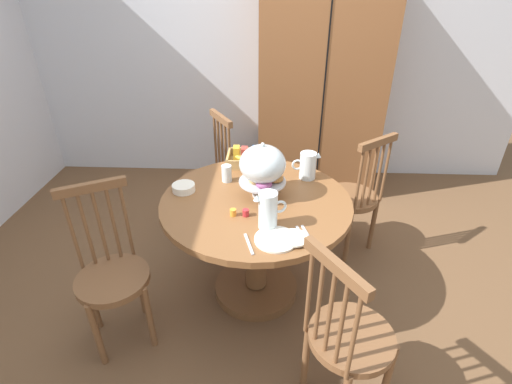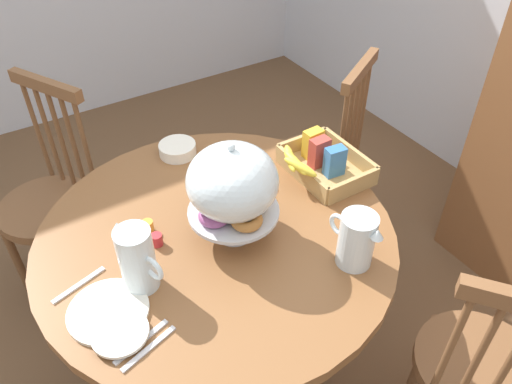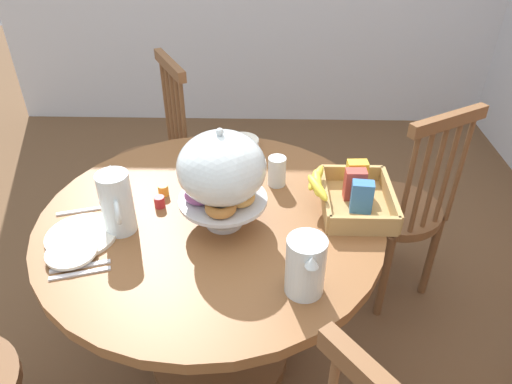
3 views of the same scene
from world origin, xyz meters
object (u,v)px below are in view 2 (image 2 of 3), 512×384
object	(u,v)px
windsor_chair_near_window	(319,162)
china_plate_small	(120,333)
windsor_chair_far_side	(480,374)
cereal_basket	(321,162)
drinking_glass	(243,164)
china_plate_large	(108,311)
cereal_bowl	(178,149)
dining_table	(219,279)
pastry_stand_with_dome	(233,186)
orange_juice_pitcher	(138,262)
windsor_chair_by_cabinet	(52,204)
milk_pitcher	(356,242)

from	to	relation	value
windsor_chair_near_window	china_plate_small	world-z (taller)	windsor_chair_near_window
china_plate_small	windsor_chair_far_side	bearing A→B (deg)	61.46
windsor_chair_far_side	china_plate_small	world-z (taller)	windsor_chair_far_side
windsor_chair_far_side	cereal_basket	world-z (taller)	windsor_chair_far_side
china_plate_small	drinking_glass	distance (m)	0.73
china_plate_large	cereal_bowl	size ratio (longest dim) A/B	1.57
dining_table	china_plate_small	size ratio (longest dim) A/B	7.61
cereal_basket	pastry_stand_with_dome	bearing A→B (deg)	-75.29
drinking_glass	orange_juice_pitcher	bearing A→B (deg)	-61.26
windsor_chair_near_window	cereal_basket	size ratio (longest dim) A/B	3.09
dining_table	china_plate_large	size ratio (longest dim) A/B	5.19
windsor_chair_near_window	drinking_glass	distance (m)	0.68
windsor_chair_by_cabinet	china_plate_small	xyz separation A→B (m)	(0.99, -0.01, 0.30)
milk_pitcher	cereal_bowl	distance (m)	0.80
windsor_chair_by_cabinet	china_plate_large	bearing A→B (deg)	-0.61
windsor_chair_near_window	cereal_bowl	bearing A→B (deg)	-92.35
china_plate_small	drinking_glass	xyz separation A→B (m)	(-0.41, 0.61, 0.04)
milk_pitcher	dining_table	bearing A→B (deg)	-138.11
windsor_chair_by_cabinet	orange_juice_pitcher	size ratio (longest dim) A/B	4.72
dining_table	cereal_basket	size ratio (longest dim) A/B	3.61
china_plate_small	orange_juice_pitcher	bearing A→B (deg)	139.24
drinking_glass	windsor_chair_by_cabinet	bearing A→B (deg)	-134.04
orange_juice_pitcher	drinking_glass	bearing A→B (deg)	118.74
milk_pitcher	drinking_glass	xyz separation A→B (m)	(-0.52, -0.07, -0.03)
windsor_chair_by_cabinet	windsor_chair_far_side	bearing A→B (deg)	31.25
pastry_stand_with_dome	china_plate_large	distance (m)	0.49
milk_pitcher	cereal_basket	xyz separation A→B (m)	(-0.40, 0.18, -0.04)
china_plate_large	milk_pitcher	bearing A→B (deg)	73.31
windsor_chair_far_side	dining_table	bearing A→B (deg)	-143.64
orange_juice_pitcher	china_plate_small	bearing A→B (deg)	-40.76
orange_juice_pitcher	pastry_stand_with_dome	bearing A→B (deg)	96.78
dining_table	windsor_chair_by_cabinet	xyz separation A→B (m)	(-0.78, -0.38, -0.06)
windsor_chair_by_cabinet	pastry_stand_with_dome	world-z (taller)	pastry_stand_with_dome
orange_juice_pitcher	windsor_chair_far_side	bearing A→B (deg)	51.70
china_plate_large	cereal_bowl	world-z (taller)	cereal_bowl
dining_table	china_plate_large	distance (m)	0.47
china_plate_small	milk_pitcher	bearing A→B (deg)	80.44
windsor_chair_far_side	orange_juice_pitcher	bearing A→B (deg)	-128.30
dining_table	drinking_glass	size ratio (longest dim) A/B	10.37
pastry_stand_with_dome	milk_pitcher	bearing A→B (deg)	40.21
china_plate_large	windsor_chair_near_window	bearing A→B (deg)	115.05
windsor_chair_near_window	windsor_chair_by_cabinet	distance (m)	1.20
windsor_chair_far_side	orange_juice_pitcher	xyz separation A→B (m)	(-0.63, -0.79, 0.38)
windsor_chair_near_window	windsor_chair_by_cabinet	world-z (taller)	same
pastry_stand_with_dome	cereal_basket	world-z (taller)	pastry_stand_with_dome
windsor_chair_far_side	china_plate_small	bearing A→B (deg)	-118.54
orange_juice_pitcher	cereal_bowl	world-z (taller)	orange_juice_pitcher
dining_table	china_plate_small	distance (m)	0.51
dining_table	windsor_chair_far_side	bearing A→B (deg)	36.36
windsor_chair_by_cabinet	orange_juice_pitcher	world-z (taller)	windsor_chair_by_cabinet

